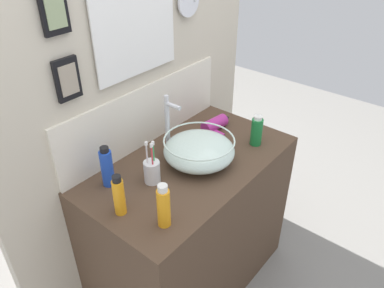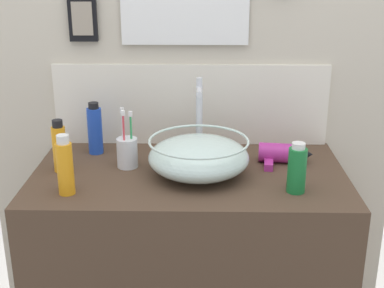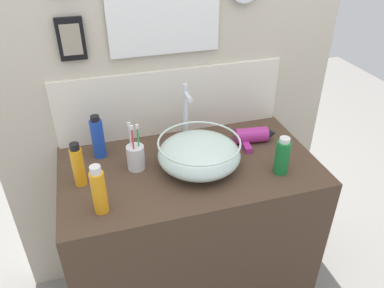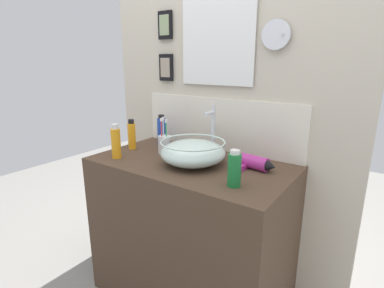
{
  "view_description": "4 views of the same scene",
  "coord_description": "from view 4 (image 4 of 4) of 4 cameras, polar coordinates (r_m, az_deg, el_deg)",
  "views": [
    {
      "loc": [
        -1.1,
        -0.91,
        1.88
      ],
      "look_at": [
        0.01,
        0.0,
        0.94
      ],
      "focal_mm": 35.0,
      "sensor_mm": 36.0,
      "label": 1
    },
    {
      "loc": [
        0.04,
        -1.66,
        1.54
      ],
      "look_at": [
        0.01,
        0.0,
        0.94
      ],
      "focal_mm": 50.0,
      "sensor_mm": 36.0,
      "label": 2
    },
    {
      "loc": [
        -0.35,
        -1.21,
        1.74
      ],
      "look_at": [
        0.01,
        0.0,
        0.94
      ],
      "focal_mm": 35.0,
      "sensor_mm": 36.0,
      "label": 3
    },
    {
      "loc": [
        0.87,
        -1.22,
        1.35
      ],
      "look_at": [
        0.01,
        0.0,
        0.94
      ],
      "focal_mm": 28.0,
      "sensor_mm": 36.0,
      "label": 4
    }
  ],
  "objects": [
    {
      "name": "faucet",
      "position": [
        1.66,
        3.93,
        3.07
      ],
      "size": [
        0.02,
        0.09,
        0.28
      ],
      "color": "silver",
      "rests_on": "vanity_counter"
    },
    {
      "name": "spray_bottle",
      "position": [
        1.27,
        8.08,
        -4.77
      ],
      "size": [
        0.06,
        0.06,
        0.16
      ],
      "color": "#197233",
      "rests_on": "vanity_counter"
    },
    {
      "name": "back_panel",
      "position": [
        1.77,
        5.82,
        11.75
      ],
      "size": [
        1.58,
        0.09,
        2.48
      ],
      "color": "beige",
      "rests_on": "ground"
    },
    {
      "name": "toothbrush_cup",
      "position": [
        1.72,
        -5.28,
        -0.0
      ],
      "size": [
        0.07,
        0.07,
        0.21
      ],
      "color": "silver",
      "rests_on": "vanity_counter"
    },
    {
      "name": "vanity_counter",
      "position": [
        1.76,
        -0.27,
        -16.42
      ],
      "size": [
        1.05,
        0.58,
        0.84
      ],
      "primitive_type": "cube",
      "color": "#4C3828",
      "rests_on": "ground"
    },
    {
      "name": "soap_dispenser",
      "position": [
        1.84,
        -11.39,
        1.7
      ],
      "size": [
        0.05,
        0.05,
        0.18
      ],
      "color": "orange",
      "rests_on": "vanity_counter"
    },
    {
      "name": "lotion_bottle",
      "position": [
        1.9,
        -5.82,
        2.53
      ],
      "size": [
        0.05,
        0.05,
        0.19
      ],
      "color": "blue",
      "rests_on": "vanity_counter"
    },
    {
      "name": "hair_drier",
      "position": [
        1.5,
        12.07,
        -3.62
      ],
      "size": [
        0.19,
        0.13,
        0.07
      ],
      "color": "#B22D8C",
      "rests_on": "vanity_counter"
    },
    {
      "name": "shampoo_bottle",
      "position": [
        1.67,
        -14.29,
        0.34
      ],
      "size": [
        0.05,
        0.05,
        0.19
      ],
      "color": "orange",
      "rests_on": "vanity_counter"
    },
    {
      "name": "glass_bowl_sink",
      "position": [
        1.53,
        0.17,
        -1.59
      ],
      "size": [
        0.33,
        0.33,
        0.12
      ],
      "color": "silver",
      "rests_on": "vanity_counter"
    }
  ]
}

